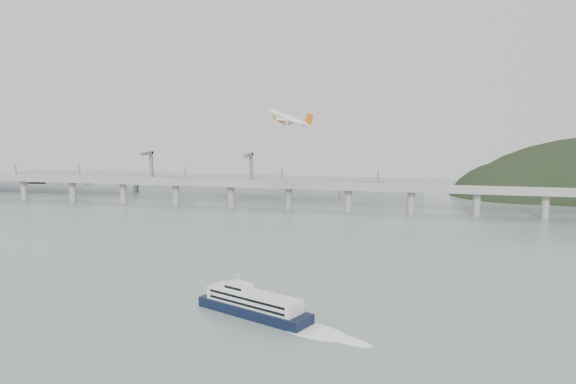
# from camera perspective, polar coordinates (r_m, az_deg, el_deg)

# --- Properties ---
(ground) EXTENTS (900.00, 900.00, 0.00)m
(ground) POSITION_cam_1_polar(r_m,az_deg,el_deg) (272.66, -2.40, -9.13)
(ground) COLOR slate
(ground) RESTS_ON ground
(bridge) EXTENTS (800.00, 22.00, 23.90)m
(bridge) POSITION_cam_1_polar(r_m,az_deg,el_deg) (461.38, 3.55, 0.24)
(bridge) COLOR gray
(bridge) RESTS_ON ground
(distant_fleet) EXTENTS (453.00, 60.90, 40.00)m
(distant_fleet) POSITION_cam_1_polar(r_m,az_deg,el_deg) (567.05, -11.08, 0.41)
(distant_fleet) COLOR slate
(distant_fleet) RESTS_ON ground
(ferry) EXTENTS (78.02, 41.52, 15.72)m
(ferry) POSITION_cam_1_polar(r_m,az_deg,el_deg) (229.98, -3.48, -11.34)
(ferry) COLOR black
(ferry) RESTS_ON ground
(airliner) EXTENTS (33.03, 31.27, 13.35)m
(airliner) POSITION_cam_1_polar(r_m,az_deg,el_deg) (340.53, 0.05, 7.48)
(airliner) COLOR white
(airliner) RESTS_ON ground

